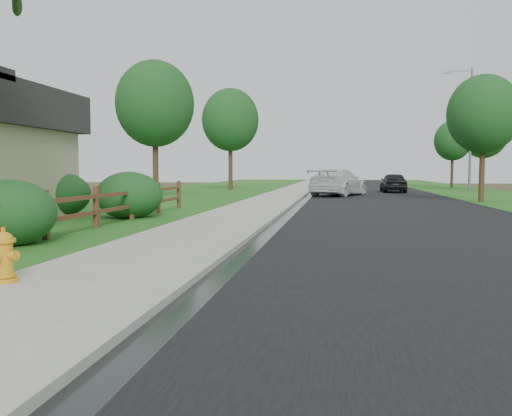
% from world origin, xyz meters
% --- Properties ---
extents(ground, '(120.00, 120.00, 0.00)m').
position_xyz_m(ground, '(0.00, 0.00, 0.00)').
color(ground, '#37301E').
extents(road, '(8.00, 90.00, 0.02)m').
position_xyz_m(road, '(4.60, 35.00, 0.01)').
color(road, black).
rests_on(road, ground).
extents(curb, '(0.40, 90.00, 0.12)m').
position_xyz_m(curb, '(0.40, 35.00, 0.06)').
color(curb, gray).
rests_on(curb, ground).
extents(wet_gutter, '(0.50, 90.00, 0.00)m').
position_xyz_m(wet_gutter, '(0.75, 35.00, 0.02)').
color(wet_gutter, black).
rests_on(wet_gutter, road).
extents(sidewalk, '(2.20, 90.00, 0.10)m').
position_xyz_m(sidewalk, '(-0.90, 35.00, 0.05)').
color(sidewalk, gray).
rests_on(sidewalk, ground).
extents(grass_strip, '(1.60, 90.00, 0.06)m').
position_xyz_m(grass_strip, '(-2.80, 35.00, 0.03)').
color(grass_strip, '#175117').
rests_on(grass_strip, ground).
extents(lawn_near, '(9.00, 90.00, 0.04)m').
position_xyz_m(lawn_near, '(-8.00, 35.00, 0.02)').
color(lawn_near, '#175117').
rests_on(lawn_near, ground).
extents(verge_far, '(6.00, 90.00, 0.04)m').
position_xyz_m(verge_far, '(11.50, 35.00, 0.02)').
color(verge_far, '#175117').
rests_on(verge_far, ground).
extents(ranch_fence, '(0.12, 16.92, 1.10)m').
position_xyz_m(ranch_fence, '(-3.60, 6.40, 0.62)').
color(ranch_fence, '#452517').
rests_on(ranch_fence, ground).
extents(fire_hydrant, '(0.46, 0.37, 0.70)m').
position_xyz_m(fire_hydrant, '(-1.70, 0.89, 0.42)').
color(fire_hydrant, orange).
rests_on(fire_hydrant, sidewalk).
extents(white_suv, '(3.82, 5.73, 1.54)m').
position_xyz_m(white_suv, '(2.48, 26.86, 0.79)').
color(white_suv, silver).
rests_on(white_suv, road).
extents(dark_car_mid, '(1.59, 3.91, 1.33)m').
position_xyz_m(dark_car_mid, '(6.19, 32.52, 0.68)').
color(dark_car_mid, black).
rests_on(dark_car_mid, road).
extents(dark_car_far, '(2.90, 4.69, 1.46)m').
position_xyz_m(dark_car_far, '(2.00, 42.92, 0.75)').
color(dark_car_far, black).
rests_on(dark_car_far, road).
extents(streetlight, '(1.89, 0.20, 8.21)m').
position_xyz_m(streetlight, '(10.93, 32.38, 4.65)').
color(streetlight, slate).
rests_on(streetlight, ground).
extents(shrub_a, '(1.88, 1.88, 1.34)m').
position_xyz_m(shrub_a, '(-3.90, 4.40, 0.67)').
color(shrub_a, '#17421A').
rests_on(shrub_a, ground).
extents(shrub_c, '(2.58, 2.58, 1.47)m').
position_xyz_m(shrub_c, '(-3.90, 10.57, 0.74)').
color(shrub_c, '#17421A').
rests_on(shrub_c, ground).
extents(shrub_d, '(2.76, 2.76, 1.48)m').
position_xyz_m(shrub_d, '(-6.50, 10.91, 0.74)').
color(shrub_d, '#17421A').
rests_on(shrub_d, ground).
extents(tree_near_left, '(4.02, 4.02, 7.13)m').
position_xyz_m(tree_near_left, '(-6.87, 21.63, 4.90)').
color(tree_near_left, '#332315').
rests_on(tree_near_left, ground).
extents(tree_near_right, '(3.26, 3.26, 5.88)m').
position_xyz_m(tree_near_right, '(9.00, 20.91, 4.07)').
color(tree_near_right, '#332315').
rests_on(tree_near_right, ground).
extents(tree_mid_left, '(4.24, 4.24, 7.59)m').
position_xyz_m(tree_mid_left, '(-5.51, 34.55, 5.24)').
color(tree_mid_left, '#332315').
rests_on(tree_mid_left, ground).
extents(tree_mid_right, '(3.31, 3.31, 6.01)m').
position_xyz_m(tree_mid_right, '(12.76, 35.68, 4.17)').
color(tree_mid_right, '#332315').
rests_on(tree_mid_right, ground).
extents(tree_far_right, '(3.13, 3.13, 5.76)m').
position_xyz_m(tree_far_right, '(12.16, 43.38, 4.03)').
color(tree_far_right, '#332315').
rests_on(tree_far_right, ground).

